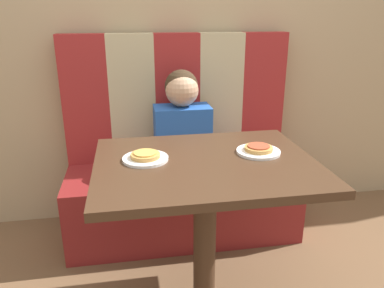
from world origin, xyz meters
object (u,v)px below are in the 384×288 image
person (182,121)px  pizza_left (145,155)px  plate_right (258,152)px  plate_left (145,159)px  pizza_right (259,148)px

person → pizza_left: size_ratio=4.85×
plate_right → pizza_left: 0.49m
person → plate_right: (0.24, -0.62, 0.02)m
plate_right → plate_left: bearing=180.0°
plate_left → pizza_right: bearing=-0.0°
person → pizza_right: bearing=-68.4°
plate_left → pizza_right: pizza_right is taller
pizza_left → pizza_right: 0.49m
plate_right → pizza_right: size_ratio=1.56×
person → plate_right: bearing=-68.4°
plate_right → person: bearing=111.6°
plate_left → pizza_left: size_ratio=1.56×
plate_left → plate_right: bearing=0.0°
person → pizza_left: (-0.24, -0.62, 0.04)m
person → pizza_left: person is taller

